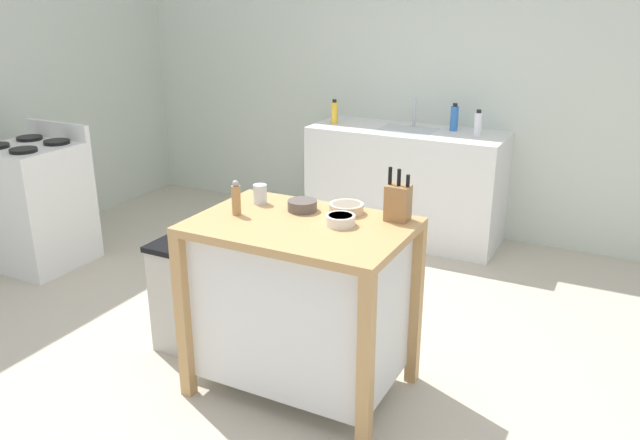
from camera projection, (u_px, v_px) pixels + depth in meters
name	position (u px, v px, depth m)	size (l,w,h in m)	color
ground_plane	(300.00, 372.00, 3.40)	(6.92, 6.92, 0.00)	#BCB29E
wall_back	(452.00, 73.00, 5.07)	(5.92, 0.10, 2.60)	silver
wall_left	(29.00, 74.00, 5.04)	(0.10, 3.11, 2.60)	beige
kitchen_island	(301.00, 298.00, 3.12)	(1.02, 0.69, 0.89)	tan
knife_block	(398.00, 202.00, 2.99)	(0.11, 0.09, 0.25)	#9E7042
bowl_ceramic_small	(346.00, 208.00, 3.10)	(0.17, 0.17, 0.05)	beige
bowl_stoneware_deep	(302.00, 205.00, 3.14)	(0.15, 0.15, 0.05)	#564C47
bowl_ceramic_wide	(340.00, 220.00, 2.94)	(0.14, 0.14, 0.05)	silver
drinking_cup	(260.00, 194.00, 3.24)	(0.07, 0.07, 0.10)	silver
pepper_grinder	(236.00, 199.00, 3.07)	(0.04, 0.04, 0.17)	#AD7F4C
trash_bin	(188.00, 297.00, 3.54)	(0.36, 0.28, 0.63)	#B7B2A8
sink_counter	(405.00, 184.00, 5.16)	(1.53, 0.60, 0.89)	silver
sink_faucet	(414.00, 113.00, 5.09)	(0.02, 0.02, 0.22)	#B7BCC1
bottle_hand_soap	(334.00, 113.00, 5.19)	(0.06, 0.06, 0.20)	yellow
bottle_spray_cleaner	(478.00, 124.00, 4.76)	(0.06, 0.06, 0.20)	white
bottle_dish_soap	(454.00, 118.00, 4.93)	(0.06, 0.06, 0.21)	blue
stove	(36.00, 205.00, 4.63)	(0.60, 0.60, 1.01)	silver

